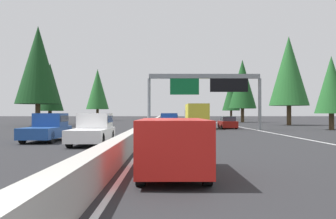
# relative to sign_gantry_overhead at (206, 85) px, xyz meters

# --- Properties ---
(ground_plane) EXTENTS (320.00, 320.00, 0.00)m
(ground_plane) POSITION_rel_sign_gantry_overhead_xyz_m (21.01, 6.04, -4.94)
(ground_plane) COLOR #262628
(median_barrier) EXTENTS (180.00, 0.56, 0.90)m
(median_barrier) POSITION_rel_sign_gantry_overhead_xyz_m (41.01, 6.34, -4.49)
(median_barrier) COLOR #ADAAA3
(median_barrier) RESTS_ON ground
(shoulder_stripe_right) EXTENTS (160.00, 0.16, 0.01)m
(shoulder_stripe_right) POSITION_rel_sign_gantry_overhead_xyz_m (31.01, -5.48, -4.94)
(shoulder_stripe_right) COLOR silver
(shoulder_stripe_right) RESTS_ON ground
(shoulder_stripe_median) EXTENTS (160.00, 0.16, 0.01)m
(shoulder_stripe_median) POSITION_rel_sign_gantry_overhead_xyz_m (31.01, 5.79, -4.94)
(shoulder_stripe_median) COLOR silver
(shoulder_stripe_median) RESTS_ON ground
(sign_gantry_overhead) EXTENTS (0.50, 12.68, 6.21)m
(sign_gantry_overhead) POSITION_rel_sign_gantry_overhead_xyz_m (0.00, 0.00, 0.00)
(sign_gantry_overhead) COLOR gray
(sign_gantry_overhead) RESTS_ON ground
(minivan_near_right) EXTENTS (5.00, 1.95, 1.69)m
(minivan_near_right) POSITION_rel_sign_gantry_overhead_xyz_m (-30.28, 4.30, -3.99)
(minivan_near_right) COLOR red
(minivan_near_right) RESTS_ON ground
(pickup_distant_a) EXTENTS (5.60, 2.00, 1.86)m
(pickup_distant_a) POSITION_rel_sign_gantry_overhead_xyz_m (0.46, 4.09, -4.03)
(pickup_distant_a) COLOR #1E4793
(pickup_distant_a) RESTS_ON ground
(sedan_far_left) EXTENTS (4.40, 1.80, 1.47)m
(sedan_far_left) POSITION_rel_sign_gantry_overhead_xyz_m (3.52, -2.97, -4.26)
(sedan_far_left) COLOR maroon
(sedan_far_left) RESTS_ON ground
(bus_mid_right) EXTENTS (11.50, 2.55, 3.10)m
(bus_mid_right) POSITION_rel_sign_gantry_overhead_xyz_m (66.12, -2.95, -3.23)
(bus_mid_right) COLOR white
(bus_mid_right) RESTS_ON ground
(sedan_far_right) EXTENTS (4.40, 1.80, 1.47)m
(sedan_far_right) POSITION_rel_sign_gantry_overhead_xyz_m (51.68, -3.05, -4.26)
(sedan_far_right) COLOR slate
(sedan_far_right) RESTS_ON ground
(box_truck_distant_b) EXTENTS (8.50, 2.40, 2.95)m
(box_truck_distant_b) POSITION_rel_sign_gantry_overhead_xyz_m (4.12, 0.77, -3.33)
(box_truck_distant_b) COLOR gold
(box_truck_distant_b) RESTS_ON ground
(oncoming_near) EXTENTS (5.60, 2.00, 1.86)m
(oncoming_near) POSITION_rel_sign_gantry_overhead_xyz_m (-18.99, 8.87, -4.03)
(oncoming_near) COLOR white
(oncoming_near) RESTS_ON ground
(oncoming_far) EXTENTS (5.60, 2.00, 1.86)m
(oncoming_far) POSITION_rel_sign_gantry_overhead_xyz_m (-16.33, 12.41, -4.03)
(oncoming_far) COLOR #1E4793
(oncoming_far) RESTS_ON ground
(conifer_right_near) EXTENTS (3.65, 3.65, 8.30)m
(conifer_right_near) POSITION_rel_sign_gantry_overhead_xyz_m (0.25, -14.08, 0.09)
(conifer_right_near) COLOR #4C3823
(conifer_right_near) RESTS_ON ground
(conifer_right_mid) EXTENTS (6.05, 6.05, 13.76)m
(conifer_right_mid) POSITION_rel_sign_gantry_overhead_xyz_m (16.14, -14.55, 3.42)
(conifer_right_mid) COLOR #4C3823
(conifer_right_mid) RESTS_ON ground
(conifer_right_far) EXTENTS (5.61, 5.61, 12.75)m
(conifer_right_far) POSITION_rel_sign_gantry_overhead_xyz_m (34.63, -11.18, 2.81)
(conifer_right_far) COLOR #4C3823
(conifer_right_far) RESTS_ON ground
(conifer_right_distant) EXTENTS (5.24, 5.24, 11.91)m
(conifer_right_distant) POSITION_rel_sign_gantry_overhead_xyz_m (68.54, -14.81, 2.30)
(conifer_right_distant) COLOR #4C3823
(conifer_right_distant) RESTS_ON ground
(conifer_left_near) EXTENTS (6.38, 6.38, 14.51)m
(conifer_left_near) POSITION_rel_sign_gantry_overhead_xyz_m (12.73, 22.94, 3.88)
(conifer_left_near) COLOR #4C3823
(conifer_left_near) RESTS_ON ground
(conifer_left_mid) EXTENTS (4.49, 4.49, 10.20)m
(conifer_left_mid) POSITION_rel_sign_gantry_overhead_xyz_m (21.39, 23.84, 1.25)
(conifer_left_mid) COLOR #4C3823
(conifer_left_mid) RESTS_ON ground
(conifer_left_far) EXTENTS (5.74, 5.74, 13.04)m
(conifer_left_far) POSITION_rel_sign_gantry_overhead_xyz_m (53.80, 21.74, 2.98)
(conifer_left_far) COLOR #4C3823
(conifer_left_far) RESTS_ON ground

